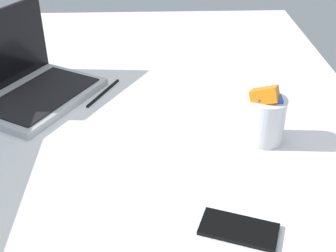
# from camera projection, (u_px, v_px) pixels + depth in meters

# --- Properties ---
(bed_mattress) EXTENTS (1.80, 1.40, 0.18)m
(bed_mattress) POSITION_uv_depth(u_px,v_px,m) (100.00, 160.00, 1.14)
(bed_mattress) COLOR white
(bed_mattress) RESTS_ON ground
(laptop) EXTENTS (0.40, 0.36, 0.23)m
(laptop) POSITION_uv_depth(u_px,v_px,m) (28.00, 83.00, 1.21)
(laptop) COLOR #B7BABC
(laptop) RESTS_ON bed_mattress
(snack_cup) EXTENTS (0.09, 0.09, 0.15)m
(snack_cup) POSITION_uv_depth(u_px,v_px,m) (265.00, 117.00, 1.03)
(snack_cup) COLOR silver
(snack_cup) RESTS_ON bed_mattress
(cell_phone) EXTENTS (0.11, 0.15, 0.01)m
(cell_phone) POSITION_uv_depth(u_px,v_px,m) (239.00, 229.00, 0.81)
(cell_phone) COLOR black
(cell_phone) RESTS_ON bed_mattress
(charger_cable) EXTENTS (0.16, 0.08, 0.01)m
(charger_cable) POSITION_uv_depth(u_px,v_px,m) (103.00, 93.00, 1.25)
(charger_cable) COLOR black
(charger_cable) RESTS_ON bed_mattress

